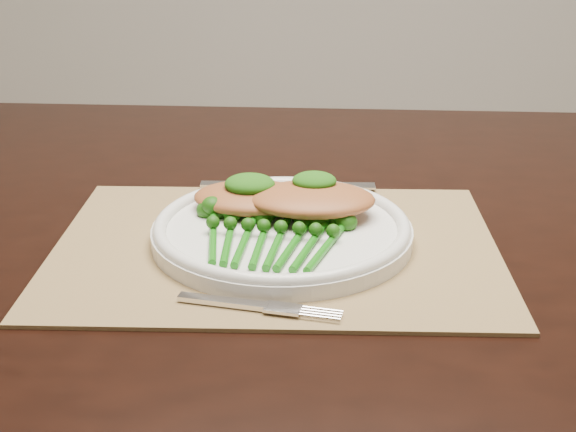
# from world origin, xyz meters

# --- Properties ---
(placemat) EXTENTS (0.48, 0.36, 0.00)m
(placemat) POSITION_xyz_m (0.01, -0.27, 0.75)
(placemat) COLOR olive
(placemat) RESTS_ON dining_table
(dinner_plate) EXTENTS (0.28, 0.28, 0.03)m
(dinner_plate) POSITION_xyz_m (0.02, -0.25, 0.77)
(dinner_plate) COLOR silver
(dinner_plate) RESTS_ON placemat
(knife) EXTENTS (0.22, 0.03, 0.01)m
(knife) POSITION_xyz_m (-0.01, -0.10, 0.76)
(knife) COLOR silver
(knife) RESTS_ON placemat
(fork) EXTENTS (0.15, 0.04, 0.00)m
(fork) POSITION_xyz_m (0.02, -0.41, 0.76)
(fork) COLOR silver
(fork) RESTS_ON placemat
(chicken_fillet_left) EXTENTS (0.14, 0.10, 0.03)m
(chicken_fillet_left) POSITION_xyz_m (-0.02, -0.21, 0.78)
(chicken_fillet_left) COLOR #A45C2F
(chicken_fillet_left) RESTS_ON dinner_plate
(chicken_fillet_right) EXTENTS (0.14, 0.10, 0.03)m
(chicken_fillet_right) POSITION_xyz_m (0.05, -0.22, 0.79)
(chicken_fillet_right) COLOR #A45C2F
(chicken_fillet_right) RESTS_ON dinner_plate
(pesto_dollop_left) EXTENTS (0.06, 0.05, 0.02)m
(pesto_dollop_left) POSITION_xyz_m (-0.02, -0.21, 0.80)
(pesto_dollop_left) COLOR #134509
(pesto_dollop_left) RESTS_ON chicken_fillet_left
(pesto_dollop_right) EXTENTS (0.05, 0.04, 0.02)m
(pesto_dollop_right) POSITION_xyz_m (0.05, -0.21, 0.81)
(pesto_dollop_right) COLOR #134509
(pesto_dollop_right) RESTS_ON chicken_fillet_right
(broccolini_bundle) EXTENTS (0.16, 0.17, 0.04)m
(broccolini_bundle) POSITION_xyz_m (0.01, -0.30, 0.77)
(broccolini_bundle) COLOR #12630D
(broccolini_bundle) RESTS_ON dinner_plate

